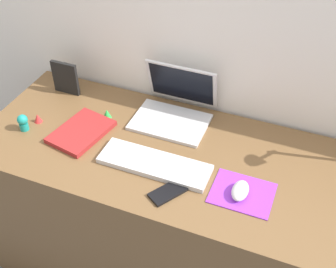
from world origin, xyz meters
TOP-DOWN VIEW (x-y plane):
  - ground_plane at (0.00, 0.00)m, footprint 6.00×6.00m
  - back_wall at (0.00, 0.36)m, footprint 2.77×0.05m
  - desk at (0.00, 0.00)m, footprint 1.57×0.63m
  - laptop at (-0.09, 0.22)m, footprint 0.30×0.27m
  - keyboard at (-0.06, -0.09)m, footprint 0.41×0.13m
  - mousepad at (0.27, -0.10)m, footprint 0.21×0.17m
  - mouse at (0.27, -0.11)m, footprint 0.06×0.10m
  - cell_phone at (0.04, -0.19)m, footprint 0.12×0.14m
  - notebook_pad at (-0.40, -0.03)m, footprint 0.21×0.27m
  - picture_frame at (-0.60, 0.20)m, footprint 0.12×0.02m
  - toy_figurine_teal at (-0.62, -0.09)m, footprint 0.04×0.04m
  - toy_figurine_green at (-0.35, 0.10)m, footprint 0.04×0.04m
  - toy_figurine_red at (-0.60, -0.03)m, footprint 0.03×0.03m

SIDE VIEW (x-z plane):
  - ground_plane at x=0.00m, z-range 0.00..0.00m
  - desk at x=0.00m, z-range 0.00..0.74m
  - back_wall at x=0.00m, z-range 0.00..1.33m
  - mousepad at x=0.27m, z-range 0.74..0.74m
  - cell_phone at x=0.04m, z-range 0.74..0.75m
  - keyboard at x=-0.06m, z-range 0.74..0.76m
  - notebook_pad at x=-0.40m, z-range 0.74..0.76m
  - toy_figurine_red at x=-0.60m, z-range 0.74..0.78m
  - toy_figurine_green at x=-0.35m, z-range 0.74..0.78m
  - mouse at x=0.27m, z-range 0.74..0.78m
  - toy_figurine_teal at x=-0.62m, z-range 0.74..0.81m
  - laptop at x=-0.09m, z-range 0.69..0.90m
  - picture_frame at x=-0.60m, z-range 0.74..0.89m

